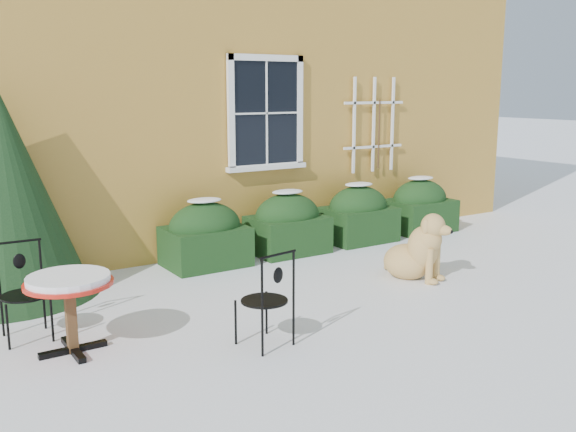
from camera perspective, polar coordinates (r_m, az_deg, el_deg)
ground at (r=6.73m, az=4.71°, el=-8.94°), size 80.00×80.00×0.00m
house at (r=12.63m, az=-15.56°, el=14.93°), size 12.40×8.40×6.40m
hedge_row at (r=9.54m, az=3.23°, el=-0.35°), size 4.95×0.80×0.91m
evergreen_shrub at (r=7.85m, az=-23.99°, el=0.49°), size 2.02×2.02×2.45m
bistro_table at (r=5.98m, az=-18.89°, el=-6.12°), size 0.77×0.77×0.72m
patio_chair_near at (r=5.85m, az=-1.86°, el=-7.35°), size 0.47×0.46×0.91m
patio_chair_far at (r=6.53m, az=-22.41°, el=-6.20°), size 0.44×0.44×0.92m
dog at (r=8.06m, az=11.45°, el=-3.13°), size 0.72×0.97×0.87m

